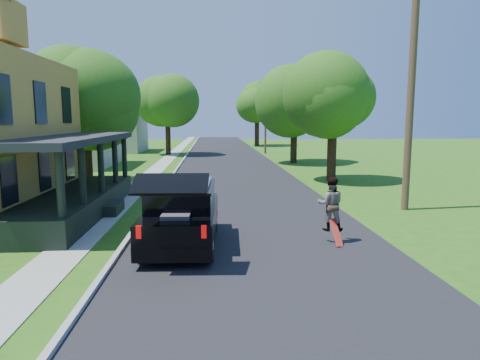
{
  "coord_description": "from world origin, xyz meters",
  "views": [
    {
      "loc": [
        -1.4,
        -11.16,
        3.77
      ],
      "look_at": [
        -0.47,
        3.0,
        1.75
      ],
      "focal_mm": 32.0,
      "sensor_mm": 36.0,
      "label": 1
    }
  ],
  "objects": [
    {
      "name": "tree_right_mid",
      "position": [
        5.64,
        25.53,
        6.11
      ],
      "size": [
        6.39,
        6.44,
        9.2
      ],
      "rotation": [
        0.0,
        0.0,
        -0.17
      ],
      "color": "black",
      "rests_on": "ground"
    },
    {
      "name": "tree_left_mid",
      "position": [
        -8.86,
        14.78,
        5.22
      ],
      "size": [
        6.09,
        5.9,
        8.34
      ],
      "rotation": [
        0.0,
        0.0,
        0.06
      ],
      "color": "black",
      "rests_on": "ground"
    },
    {
      "name": "tree_left_far",
      "position": [
        -6.07,
        34.86,
        5.66
      ],
      "size": [
        6.67,
        6.73,
        8.86
      ],
      "rotation": [
        0.0,
        0.0,
        -0.18
      ],
      "color": "black",
      "rests_on": "ground"
    },
    {
      "name": "curb",
      "position": [
        -4.05,
        20.0,
        0.0
      ],
      "size": [
        0.15,
        120.0,
        0.12
      ],
      "primitive_type": "cube",
      "color": "#989893",
      "rests_on": "ground"
    },
    {
      "name": "tree_right_far",
      "position": [
        4.98,
        49.62,
        5.94
      ],
      "size": [
        6.88,
        7.17,
        8.88
      ],
      "rotation": [
        0.0,
        0.0,
        -0.43
      ],
      "color": "black",
      "rests_on": "ground"
    },
    {
      "name": "ground",
      "position": [
        0.0,
        0.0,
        0.0
      ],
      "size": [
        140.0,
        140.0,
        0.0
      ],
      "primitive_type": "plane",
      "color": "#275911",
      "rests_on": "ground"
    },
    {
      "name": "front_walk",
      "position": [
        -9.5,
        6.0,
        0.0
      ],
      "size": [
        6.5,
        1.2,
        0.03
      ],
      "primitive_type": "cube",
      "color": "gray",
      "rests_on": "ground"
    },
    {
      "name": "utility_pole_far",
      "position": [
        4.5,
        35.93,
        4.27
      ],
      "size": [
        1.45,
        0.39,
        8.27
      ],
      "rotation": [
        0.0,
        0.0,
        -0.19
      ],
      "color": "#4A3422",
      "rests_on": "ground"
    },
    {
      "name": "tree_right_near",
      "position": [
        5.9,
        14.64,
        5.26
      ],
      "size": [
        5.93,
        5.6,
        7.96
      ],
      "rotation": [
        0.0,
        0.0,
        0.19
      ],
      "color": "black",
      "rests_on": "ground"
    },
    {
      "name": "skateboard",
      "position": [
        2.3,
        1.1,
        0.38
      ],
      "size": [
        0.35,
        0.65,
        0.79
      ],
      "rotation": [
        0.0,
        0.0,
        0.43
      ],
      "color": "red",
      "rests_on": "ground"
    },
    {
      "name": "skateboarder",
      "position": [
        2.22,
        1.5,
        1.2
      ],
      "size": [
        0.91,
        0.77,
        1.66
      ],
      "rotation": [
        0.0,
        0.0,
        2.95
      ],
      "color": "black",
      "rests_on": "ground"
    },
    {
      "name": "neighbor_house_mid",
      "position": [
        -13.5,
        24.0,
        4.19
      ],
      "size": [
        12.78,
        12.78,
        8.3
      ],
      "color": "#B1AE9D",
      "rests_on": "ground"
    },
    {
      "name": "black_suv",
      "position": [
        -2.32,
        1.5,
        0.93
      ],
      "size": [
        2.2,
        5.27,
        2.42
      ],
      "rotation": [
        0.0,
        0.0,
        -0.04
      ],
      "color": "black",
      "rests_on": "ground"
    },
    {
      "name": "utility_pole_near",
      "position": [
        6.68,
        6.0,
        5.82
      ],
      "size": [
        1.8,
        0.64,
        11.31
      ],
      "rotation": [
        0.0,
        0.0,
        -0.28
      ],
      "color": "#4A3422",
      "rests_on": "ground"
    },
    {
      "name": "sidewalk",
      "position": [
        -5.6,
        20.0,
        0.0
      ],
      "size": [
        1.3,
        120.0,
        0.03
      ],
      "primitive_type": "cube",
      "color": "gray",
      "rests_on": "ground"
    },
    {
      "name": "neighbor_house_far",
      "position": [
        -13.5,
        40.0,
        4.19
      ],
      "size": [
        12.78,
        12.78,
        8.3
      ],
      "color": "#B1AE9D",
      "rests_on": "ground"
    },
    {
      "name": "street",
      "position": [
        0.0,
        20.0,
        0.0
      ],
      "size": [
        8.0,
        120.0,
        0.02
      ],
      "primitive_type": "cube",
      "color": "black",
      "rests_on": "ground"
    }
  ]
}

